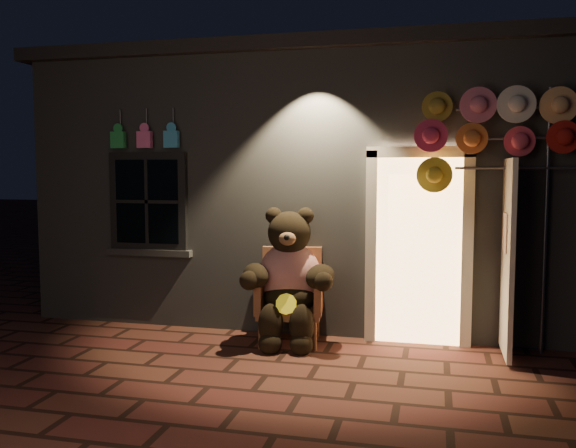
% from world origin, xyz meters
% --- Properties ---
extents(ground, '(60.00, 60.00, 0.00)m').
position_xyz_m(ground, '(0.00, 0.00, 0.00)').
color(ground, '#512B1F').
rests_on(ground, ground).
extents(shop_building, '(7.30, 5.95, 3.51)m').
position_xyz_m(shop_building, '(0.00, 3.99, 1.74)').
color(shop_building, slate).
rests_on(shop_building, ground).
extents(wicker_armchair, '(0.80, 0.74, 1.05)m').
position_xyz_m(wicker_armchair, '(-0.05, 1.21, 0.52)').
color(wicker_armchair, brown).
rests_on(wicker_armchair, ground).
extents(teddy_bear, '(1.11, 0.93, 1.55)m').
position_xyz_m(teddy_bear, '(-0.04, 1.07, 0.74)').
color(teddy_bear, '#B51B13').
rests_on(teddy_bear, ground).
extents(hat_rack, '(1.63, 0.22, 2.80)m').
position_xyz_m(hat_rack, '(2.08, 1.28, 2.34)').
color(hat_rack, '#59595E').
rests_on(hat_rack, ground).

